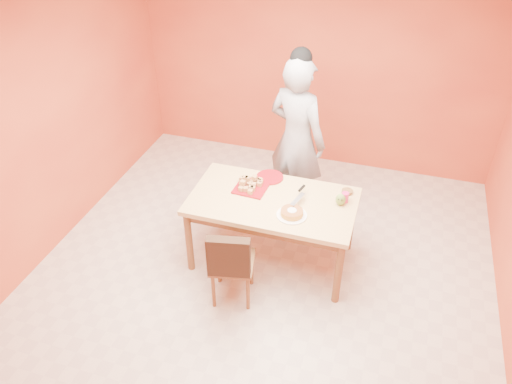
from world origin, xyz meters
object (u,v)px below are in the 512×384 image
(pastry_platter, at_px, (251,188))
(egg_ornament, at_px, (341,200))
(dining_table, at_px, (273,207))
(person, at_px, (297,140))
(dining_chair, at_px, (232,262))
(red_dinner_plate, at_px, (270,177))
(sponge_cake, at_px, (292,213))
(checker_tin, at_px, (347,192))
(magenta_glass, at_px, (345,197))

(pastry_platter, relative_size, egg_ornament, 2.55)
(dining_table, relative_size, person, 0.85)
(dining_chair, bearing_deg, red_dinner_plate, 73.55)
(person, bearing_deg, red_dinner_plate, 95.75)
(red_dinner_plate, bearing_deg, pastry_platter, -117.76)
(pastry_platter, distance_m, egg_ornament, 0.89)
(pastry_platter, bearing_deg, dining_chair, -86.48)
(person, distance_m, egg_ornament, 1.00)
(red_dinner_plate, height_order, sponge_cake, sponge_cake)
(pastry_platter, relative_size, sponge_cake, 1.48)
(dining_table, bearing_deg, checker_tin, 25.62)
(person, xyz_separation_m, sponge_cake, (0.22, -1.07, -0.15))
(egg_ornament, xyz_separation_m, checker_tin, (0.03, 0.21, -0.04))
(magenta_glass, xyz_separation_m, checker_tin, (0.00, 0.15, -0.03))
(person, distance_m, sponge_cake, 1.10)
(pastry_platter, height_order, red_dinner_plate, pastry_platter)
(egg_ornament, bearing_deg, red_dinner_plate, -176.54)
(dining_table, relative_size, red_dinner_plate, 5.77)
(magenta_glass, bearing_deg, pastry_platter, -176.28)
(dining_chair, distance_m, red_dinner_plate, 1.03)
(person, relative_size, red_dinner_plate, 6.79)
(pastry_platter, relative_size, checker_tin, 2.86)
(dining_table, height_order, magenta_glass, magenta_glass)
(dining_chair, bearing_deg, checker_tin, 35.37)
(red_dinner_plate, xyz_separation_m, egg_ornament, (0.76, -0.24, 0.05))
(sponge_cake, distance_m, egg_ornament, 0.50)
(sponge_cake, height_order, checker_tin, sponge_cake)
(pastry_platter, distance_m, checker_tin, 0.94)
(dining_chair, xyz_separation_m, pastry_platter, (-0.05, 0.74, 0.32))
(person, relative_size, magenta_glass, 19.17)
(checker_tin, bearing_deg, dining_table, -154.38)
(dining_table, bearing_deg, dining_chair, -108.51)
(red_dinner_plate, bearing_deg, magenta_glass, -12.53)
(dining_table, relative_size, egg_ornament, 13.25)
(pastry_platter, height_order, magenta_glass, magenta_glass)
(checker_tin, bearing_deg, pastry_platter, -167.38)
(person, xyz_separation_m, checker_tin, (0.65, -0.56, -0.17))
(checker_tin, bearing_deg, sponge_cake, -130.22)
(dining_chair, relative_size, egg_ornament, 7.17)
(magenta_glass, bearing_deg, person, 132.48)
(dining_chair, xyz_separation_m, red_dinner_plate, (0.08, 0.98, 0.32))
(sponge_cake, xyz_separation_m, egg_ornament, (0.40, 0.30, 0.02))
(person, relative_size, pastry_platter, 6.12)
(dining_chair, height_order, sponge_cake, dining_chair)
(pastry_platter, bearing_deg, sponge_cake, -31.91)
(red_dinner_plate, distance_m, egg_ornament, 0.80)
(egg_ornament, relative_size, checker_tin, 1.12)
(dining_chair, distance_m, pastry_platter, 0.81)
(pastry_platter, bearing_deg, person, 70.47)
(red_dinner_plate, xyz_separation_m, magenta_glass, (0.80, -0.18, 0.04))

